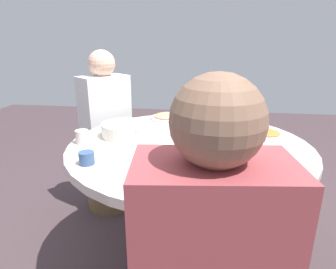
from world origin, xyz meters
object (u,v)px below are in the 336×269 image
at_px(dish_tofu_braise, 267,134).
at_px(diner_right, 209,266).
at_px(dish_noodles, 221,123).
at_px(tea_cup_near, 82,137).
at_px(green_bottle, 189,174).
at_px(diner_left, 105,112).
at_px(stool_for_diner_left, 110,179).
at_px(dish_shrimp, 167,117).
at_px(tea_cup_far, 87,158).
at_px(round_dining_table, 189,162).
at_px(soup_bowl, 124,130).
at_px(dish_stirfry, 239,149).
at_px(rice_bowl, 174,155).

relative_size(dish_tofu_braise, diner_right, 0.27).
height_order(dish_noodles, tea_cup_near, tea_cup_near).
bearing_deg(green_bottle, diner_left, -148.07).
height_order(dish_tofu_braise, diner_right, diner_right).
bearing_deg(stool_for_diner_left, dish_shrimp, 77.44).
xyz_separation_m(dish_tofu_braise, stool_for_diner_left, (-0.40, -1.08, -0.55)).
relative_size(dish_shrimp, diner_left, 0.30).
distance_m(tea_cup_far, diner_left, 0.92).
bearing_deg(round_dining_table, stool_for_diner_left, -130.24).
height_order(round_dining_table, green_bottle, green_bottle).
bearing_deg(tea_cup_far, tea_cup_near, -152.27).
relative_size(dish_tofu_braise, dish_shrimp, 0.90).
height_order(soup_bowl, stool_for_diner_left, soup_bowl).
xyz_separation_m(dish_stirfry, stool_for_diner_left, (-0.67, -0.91, -0.56)).
bearing_deg(stool_for_diner_left, round_dining_table, 49.76).
relative_size(tea_cup_near, tea_cup_far, 1.03).
distance_m(round_dining_table, diner_left, 0.87).
bearing_deg(diner_left, tea_cup_near, 9.61).
xyz_separation_m(dish_tofu_braise, tea_cup_near, (0.23, -0.97, 0.02)).
height_order(round_dining_table, diner_right, diner_right).
distance_m(round_dining_table, dish_shrimp, 0.50).
bearing_deg(diner_left, stool_for_diner_left, -135.00).
bearing_deg(tea_cup_near, green_bottle, 50.79).
height_order(round_dining_table, diner_left, diner_left).
distance_m(dish_stirfry, tea_cup_near, 0.80).
bearing_deg(tea_cup_far, diner_right, 44.61).
relative_size(green_bottle, tea_cup_near, 3.35).
bearing_deg(diner_right, green_bottle, -166.96).
distance_m(dish_tofu_braise, diner_left, 1.15).
bearing_deg(dish_tofu_braise, tea_cup_near, -76.63).
xyz_separation_m(green_bottle, stool_for_diner_left, (-1.11, -0.69, -0.63)).
relative_size(soup_bowl, diner_left, 0.33).
height_order(tea_cup_far, stool_for_diner_left, tea_cup_far).
xyz_separation_m(soup_bowl, stool_for_diner_left, (-0.49, -0.29, -0.57)).
bearing_deg(dish_stirfry, soup_bowl, -106.09).
bearing_deg(diner_right, tea_cup_near, -140.04).
xyz_separation_m(round_dining_table, diner_right, (0.86, 0.11, 0.12)).
distance_m(dish_shrimp, diner_right, 1.34).
height_order(dish_stirfry, dish_shrimp, dish_stirfry).
height_order(dish_noodles, dish_tofu_braise, dish_tofu_braise).
bearing_deg(dish_tofu_braise, green_bottle, -28.45).
relative_size(soup_bowl, dish_tofu_braise, 1.23).
xyz_separation_m(rice_bowl, green_bottle, (0.28, 0.08, 0.05)).
xyz_separation_m(dish_noodles, diner_left, (-0.21, -0.84, -0.00)).
height_order(diner_left, diner_right, same).
relative_size(round_dining_table, dish_tofu_braise, 6.07).
bearing_deg(diner_left, tea_cup_far, 15.16).
xyz_separation_m(dish_tofu_braise, green_bottle, (0.71, -0.38, 0.08)).
bearing_deg(dish_tofu_braise, diner_right, -17.15).
relative_size(dish_noodles, stool_for_diner_left, 0.43).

